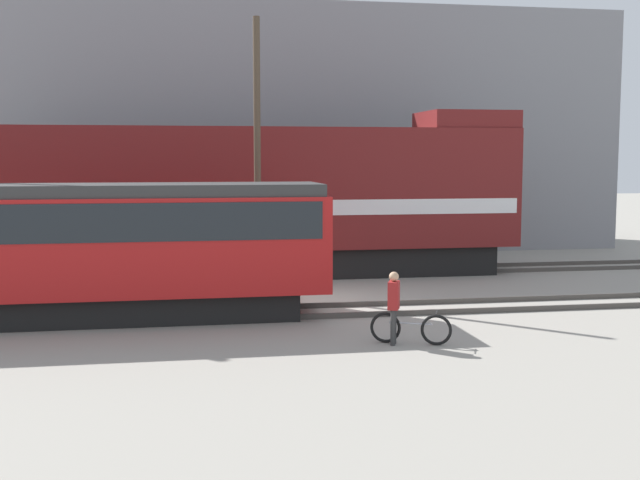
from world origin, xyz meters
The scene contains 9 objects.
ground_plane centered at (0.00, 0.00, 0.00)m, with size 120.00×120.00×0.00m, color gray.
track_near centered at (0.00, -1.76, 0.07)m, with size 60.00×1.51×0.14m.
track_far centered at (0.00, 5.03, 0.07)m, with size 60.00×1.51×0.14m.
building_backdrop centered at (0.00, 13.58, 5.15)m, with size 30.76×6.00×10.31m.
freight_locomotive centered at (-1.32, 5.03, 2.61)m, with size 18.42×3.04×5.59m.
streetcar centered at (-6.32, -1.76, 1.93)m, with size 12.63×2.54×3.37m.
bicycle centered at (1.23, -5.47, 0.34)m, with size 1.65×0.79×0.73m.
person centered at (0.84, -5.46, 0.95)m, with size 0.34×0.42×1.58m.
utility_pole_center centered at (-1.36, 1.63, 4.02)m, with size 0.20×0.20×8.04m.
Camera 1 is at (-3.67, -21.83, 4.02)m, focal length 45.00 mm.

